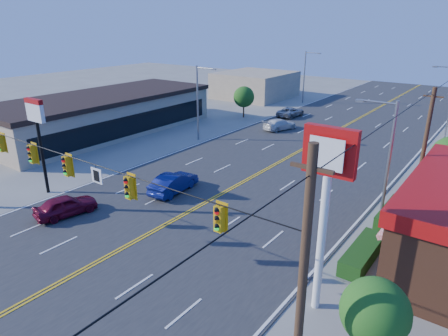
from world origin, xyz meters
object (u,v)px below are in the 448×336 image
Objects in this scene: car_blue at (174,183)px; car_silver at (291,112)px; kfc_pylon at (327,185)px; pizza_hut_sign at (38,127)px; car_white at (280,125)px; signal_span at (81,181)px; car_magenta at (66,206)px.

car_silver is at bearing -86.39° from car_blue.
pizza_hut_sign is (-22.00, 0.00, -0.86)m from kfc_pylon.
kfc_pylon is 22.02m from pizza_hut_sign.
pizza_hut_sign reaches higher than car_blue.
car_blue is at bearing 36.23° from pizza_hut_sign.
car_silver is at bearing 84.92° from pizza_hut_sign.
car_silver is (-2.23, 7.06, 0.01)m from car_white.
signal_span is at bearing 117.83° from car_white.
kfc_pylon reaches higher than car_silver.
kfc_pylon is 32.20m from car_white.
pizza_hut_sign is at bearing 159.81° from signal_span.
car_magenta reaches higher than car_white.
car_magenta is at bearing 106.34° from car_white.
car_white is (-2.54, 21.25, -0.10)m from car_blue.
car_magenta is 0.91× the size of car_white.
car_blue is (3.14, 7.15, 0.05)m from car_magenta.
pizza_hut_sign is 10.64m from car_blue.
pizza_hut_sign is 27.85m from car_white.
kfc_pylon reaches higher than car_blue.
kfc_pylon is 39.33m from car_silver.
car_white is at bearing 121.83° from kfc_pylon.
car_blue is (-14.20, 5.72, -5.30)m from kfc_pylon.
kfc_pylon is at bearing 139.37° from car_white.
pizza_hut_sign is 6.63m from car_magenta.
signal_span is 2.86× the size of kfc_pylon.
car_magenta is 7.81m from car_blue.
car_magenta is 28.41m from car_white.
kfc_pylon is 18.20m from car_magenta.
car_magenta is 0.90× the size of car_blue.
car_blue is 28.71m from car_silver.
signal_span is 5.99× the size of car_magenta.
pizza_hut_sign is 1.54× the size of car_white.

